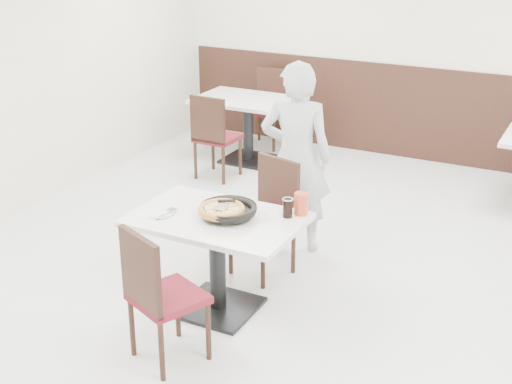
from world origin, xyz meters
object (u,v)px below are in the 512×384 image
at_px(pizza_pan, 228,212).
at_px(pizza, 221,211).
at_px(red_cup, 301,204).
at_px(side_plate, 160,213).
at_px(bg_table_left, 248,130).
at_px(bg_chair_left_far, 266,109).
at_px(main_table, 218,264).
at_px(chair_near, 168,294).
at_px(chair_far, 262,220).
at_px(cola_glass, 288,208).
at_px(diner_person, 296,158).
at_px(bg_chair_left_near, 218,136).

xyz_separation_m(pizza_pan, pizza, (-0.03, -0.05, 0.02)).
bearing_deg(red_cup, side_plate, -152.45).
bearing_deg(bg_table_left, bg_chair_left_far, 95.85).
distance_m(main_table, pizza, 0.44).
distance_m(main_table, chair_near, 0.68).
height_order(chair_far, side_plate, chair_far).
distance_m(pizza_pan, bg_chair_left_far, 3.98).
relative_size(chair_far, cola_glass, 7.31).
distance_m(chair_far, red_cup, 0.68).
bearing_deg(side_plate, chair_far, 62.52).
xyz_separation_m(chair_far, bg_chair_left_far, (-1.48, 3.04, 0.00)).
relative_size(diner_person, bg_table_left, 1.38).
bearing_deg(pizza_pan, side_plate, -158.97).
bearing_deg(side_plate, bg_chair_left_far, 105.46).
xyz_separation_m(red_cup, diner_person, (-0.44, 0.90, -0.00)).
distance_m(pizza_pan, bg_chair_left_near, 2.86).
height_order(main_table, cola_glass, cola_glass).
bearing_deg(red_cup, main_table, -147.54).
xyz_separation_m(red_cup, bg_chair_left_far, (-1.96, 3.38, -0.35)).
distance_m(pizza, side_plate, 0.45).
bearing_deg(bg_chair_left_near, diner_person, -37.60).
height_order(chair_near, pizza, chair_near).
bearing_deg(bg_chair_left_far, bg_table_left, 93.14).
distance_m(chair_far, cola_glass, 0.68).
distance_m(red_cup, bg_chair_left_near, 2.90).
bearing_deg(red_cup, bg_chair_left_far, 120.07).
distance_m(chair_near, pizza_pan, 0.78).
bearing_deg(bg_table_left, pizza, -65.28).
bearing_deg(chair_far, chair_near, 106.24).
xyz_separation_m(main_table, cola_glass, (0.45, 0.23, 0.44)).
xyz_separation_m(bg_chair_left_near, bg_chair_left_far, (-0.02, 1.25, 0.00)).
relative_size(chair_far, bg_chair_left_near, 1.00).
height_order(side_plate, red_cup, red_cup).
bearing_deg(diner_person, pizza_pan, 73.86).
relative_size(bg_chair_left_near, bg_chair_left_far, 1.00).
distance_m(red_cup, bg_chair_left_far, 3.92).
xyz_separation_m(side_plate, bg_chair_left_near, (-1.04, 2.60, -0.28)).
bearing_deg(pizza_pan, red_cup, 33.70).
bearing_deg(pizza, bg_table_left, 114.72).
bearing_deg(chair_far, red_cup, 161.67).
bearing_deg(pizza, cola_glass, 31.57).
relative_size(pizza_pan, side_plate, 2.02).
distance_m(main_table, pizza_pan, 0.43).
height_order(pizza, bg_chair_left_far, bg_chair_left_far).
relative_size(pizza, cola_glass, 2.50).
height_order(chair_near, bg_table_left, chair_near).
bearing_deg(pizza, chair_far, 91.35).
distance_m(cola_glass, bg_table_left, 3.43).
relative_size(main_table, bg_table_left, 1.00).
bearing_deg(pizza_pan, chair_near, -94.08).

